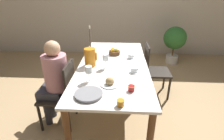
% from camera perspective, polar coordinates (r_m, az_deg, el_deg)
% --- Properties ---
extents(ground_plane, '(20.00, 20.00, 0.00)m').
position_cam_1_polar(ground_plane, '(2.83, 0.35, -12.27)').
color(ground_plane, tan).
extents(wall_back, '(10.00, 0.06, 2.60)m').
position_cam_1_polar(wall_back, '(4.83, 2.01, 20.35)').
color(wall_back, beige).
rests_on(wall_back, ground_plane).
extents(dining_table, '(0.94, 2.04, 0.76)m').
position_cam_1_polar(dining_table, '(2.47, 0.39, 0.10)').
color(dining_table, silver).
rests_on(dining_table, ground_plane).
extents(chair_person_side, '(0.42, 0.42, 0.90)m').
position_cam_1_polar(chair_person_side, '(2.39, -16.02, -7.25)').
color(chair_person_side, black).
rests_on(chair_person_side, ground_plane).
extents(chair_opposite, '(0.42, 0.42, 0.90)m').
position_cam_1_polar(chair_opposite, '(3.03, 13.27, 0.30)').
color(chair_opposite, black).
rests_on(chair_opposite, ground_plane).
extents(person_seated, '(0.39, 0.41, 1.17)m').
position_cam_1_polar(person_seated, '(2.35, -18.39, -2.22)').
color(person_seated, '#33333D').
rests_on(person_seated, ground_plane).
extents(red_pitcher, '(0.17, 0.15, 0.24)m').
position_cam_1_polar(red_pitcher, '(2.36, -7.21, 4.20)').
color(red_pitcher, orange).
rests_on(red_pitcher, dining_table).
extents(wine_glass_water, '(0.08, 0.08, 0.19)m').
position_cam_1_polar(wine_glass_water, '(2.25, -2.13, 3.94)').
color(wine_glass_water, white).
rests_on(wine_glass_water, dining_table).
extents(wine_glass_juice, '(0.08, 0.08, 0.19)m').
position_cam_1_polar(wine_glass_juice, '(1.95, -7.65, -0.12)').
color(wine_glass_juice, white).
rests_on(wine_glass_juice, dining_table).
extents(teacup_near_person, '(0.13, 0.13, 0.06)m').
position_cam_1_polar(teacup_near_person, '(2.20, 7.14, -0.12)').
color(teacup_near_person, silver).
rests_on(teacup_near_person, dining_table).
extents(teacup_across, '(0.13, 0.13, 0.06)m').
position_cam_1_polar(teacup_across, '(2.62, 6.07, 4.31)').
color(teacup_across, silver).
rests_on(teacup_across, dining_table).
extents(serving_tray, '(0.28, 0.28, 0.03)m').
position_cam_1_polar(serving_tray, '(1.75, -7.61, -7.82)').
color(serving_tray, gray).
rests_on(serving_tray, dining_table).
extents(bread_plate, '(0.21, 0.21, 0.10)m').
position_cam_1_polar(bread_plate, '(1.91, -0.74, -4.06)').
color(bread_plate, silver).
rests_on(bread_plate, dining_table).
extents(jam_jar_amber, '(0.07, 0.07, 0.06)m').
position_cam_1_polar(jam_jar_amber, '(1.59, 2.80, -10.61)').
color(jam_jar_amber, '#C67A1E').
rests_on(jam_jar_amber, dining_table).
extents(jam_jar_red, '(0.07, 0.07, 0.06)m').
position_cam_1_polar(jam_jar_red, '(1.81, 6.34, -5.87)').
color(jam_jar_red, '#A81E1E').
rests_on(jam_jar_red, dining_table).
extents(fruit_bowl, '(0.17, 0.17, 0.11)m').
position_cam_1_polar(fruit_bowl, '(2.76, 0.68, 5.85)').
color(fruit_bowl, brown).
rests_on(fruit_bowl, dining_table).
extents(candlestick_tall, '(0.06, 0.06, 0.41)m').
position_cam_1_polar(candlestick_tall, '(2.95, -7.09, 9.52)').
color(candlestick_tall, '#4C4238').
rests_on(candlestick_tall, dining_table).
extents(potted_plant, '(0.53, 0.53, 0.90)m').
position_cam_1_polar(potted_plant, '(4.49, 19.76, 9.13)').
color(potted_plant, beige).
rests_on(potted_plant, ground_plane).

